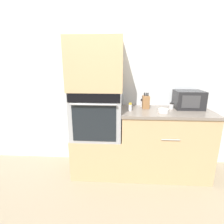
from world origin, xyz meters
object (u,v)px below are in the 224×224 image
at_px(bowl, 163,111).
at_px(condiment_jar_near, 142,103).
at_px(microwave, 189,100).
at_px(knife_block, 146,102).
at_px(condiment_jar_far, 130,107).
at_px(condiment_jar_mid, 171,106).
at_px(wall_oven, 98,113).

bearing_deg(bowl, condiment_jar_near, 126.10).
relative_size(microwave, bowl, 2.95).
bearing_deg(bowl, knife_block, 131.11).
bearing_deg(bowl, condiment_jar_far, 170.39).
relative_size(bowl, condiment_jar_far, 1.20).
bearing_deg(condiment_jar_near, knife_block, -68.79).
height_order(microwave, knife_block, microwave).
height_order(knife_block, condiment_jar_far, knife_block).
height_order(knife_block, condiment_jar_near, knife_block).
distance_m(condiment_jar_near, condiment_jar_far, 0.30).
relative_size(bowl, condiment_jar_mid, 1.46).
bearing_deg(condiment_jar_far, bowl, -9.61).
relative_size(knife_block, condiment_jar_far, 2.06).
relative_size(microwave, condiment_jar_far, 3.53).
xyz_separation_m(wall_oven, microwave, (1.23, 0.13, 0.17)).
distance_m(wall_oven, condiment_jar_near, 0.66).
height_order(bowl, condiment_jar_near, condiment_jar_near).
relative_size(condiment_jar_mid, condiment_jar_far, 0.82).
distance_m(wall_oven, condiment_jar_far, 0.45).
xyz_separation_m(microwave, condiment_jar_mid, (-0.23, -0.04, -0.08)).
height_order(microwave, condiment_jar_far, microwave).
bearing_deg(knife_block, bowl, -48.89).
height_order(wall_oven, condiment_jar_far, wall_oven).
distance_m(knife_block, bowl, 0.30).
distance_m(knife_block, condiment_jar_near, 0.11).
bearing_deg(microwave, condiment_jar_far, -167.31).
height_order(condiment_jar_near, condiment_jar_mid, condiment_jar_near).
height_order(wall_oven, microwave, wall_oven).
bearing_deg(condiment_jar_far, knife_block, 34.87).
xyz_separation_m(microwave, knife_block, (-0.58, -0.03, -0.03)).
bearing_deg(knife_block, condiment_jar_near, 111.21).
relative_size(wall_oven, condiment_jar_mid, 7.57).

